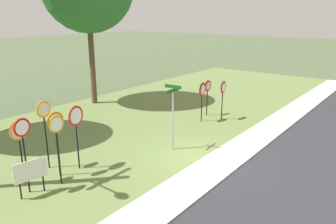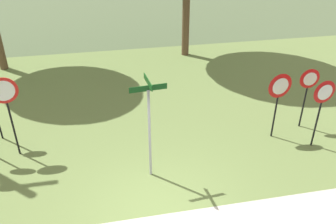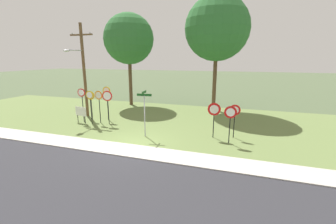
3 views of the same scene
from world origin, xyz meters
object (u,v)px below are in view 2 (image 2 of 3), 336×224
(yield_sign_near_left, at_px, (308,85))
(yield_sign_far_left, at_px, (323,99))
(yield_sign_near_right, at_px, (279,91))
(stop_sign_far_left, at_px, (6,100))
(street_name_post, at_px, (149,121))

(yield_sign_near_left, xyz_separation_m, yield_sign_far_left, (-0.21, -1.12, 0.10))
(yield_sign_near_left, height_order, yield_sign_near_right, yield_sign_near_right)
(stop_sign_far_left, relative_size, yield_sign_near_left, 1.20)
(stop_sign_far_left, bearing_deg, street_name_post, -35.80)
(yield_sign_far_left, bearing_deg, yield_sign_near_left, 74.98)
(stop_sign_far_left, relative_size, street_name_post, 0.87)
(stop_sign_far_left, xyz_separation_m, yield_sign_near_left, (9.21, -0.24, -0.30))
(yield_sign_near_right, height_order, yield_sign_far_left, yield_sign_far_left)
(stop_sign_far_left, relative_size, yield_sign_near_right, 1.14)
(yield_sign_near_right, bearing_deg, street_name_post, -170.50)
(yield_sign_far_left, bearing_deg, stop_sign_far_left, 167.11)
(stop_sign_far_left, bearing_deg, yield_sign_near_right, -15.87)
(stop_sign_far_left, xyz_separation_m, street_name_post, (3.78, -1.72, -0.12))
(street_name_post, bearing_deg, yield_sign_far_left, -1.23)
(yield_sign_far_left, bearing_deg, yield_sign_near_right, 139.91)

